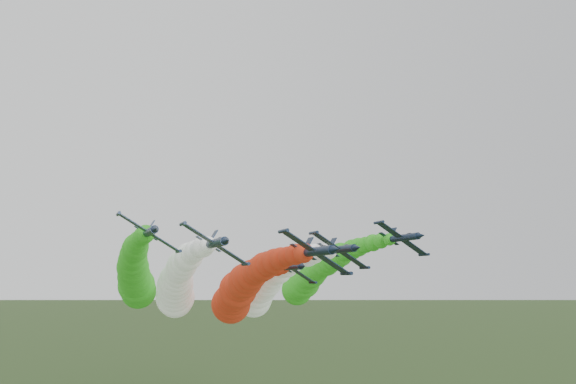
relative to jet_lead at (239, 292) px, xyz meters
name	(u,v)px	position (x,y,z in m)	size (l,w,h in m)	color
jet_lead	(239,292)	(0.00, 0.00, 0.00)	(14.89, 69.08, 15.62)	#111E33
jet_inner_left	(177,286)	(-10.40, 8.93, 1.18)	(15.24, 69.44, 15.97)	#111E33
jet_inner_right	(263,287)	(9.86, 13.18, 0.87)	(15.64, 69.84, 16.38)	#111E33
jet_outer_left	(136,277)	(-17.56, 17.97, 3.13)	(15.43, 69.63, 16.17)	#111E33
jet_outer_right	(311,276)	(22.50, 14.99, 3.34)	(15.29, 69.49, 16.03)	#111E33
jet_trail	(236,295)	(7.73, 27.07, -1.31)	(15.57, 69.77, 16.31)	#111E33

